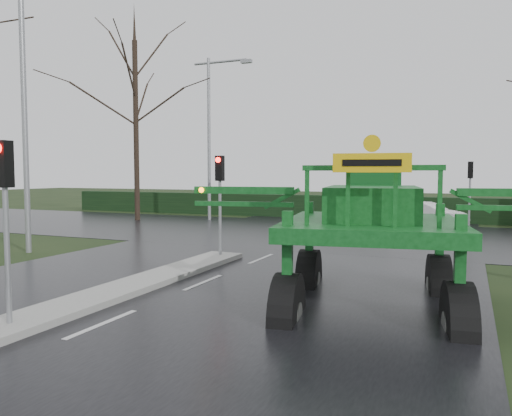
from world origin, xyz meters
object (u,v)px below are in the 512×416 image
at_px(street_light_left_near, 30,88).
at_px(crop_sprayer, 290,211).
at_px(traffic_signal_near, 5,192).
at_px(traffic_signal_mid, 220,183).
at_px(street_light_left_far, 213,124).
at_px(traffic_signal_far, 470,180).
at_px(white_sedan, 428,227).

relative_size(street_light_left_near, crop_sprayer, 1.24).
xyz_separation_m(traffic_signal_near, traffic_signal_mid, (0.00, 8.50, 0.00)).
height_order(traffic_signal_mid, crop_sprayer, crop_sprayer).
relative_size(traffic_signal_mid, street_light_left_far, 0.35).
xyz_separation_m(traffic_signal_far, crop_sprayer, (-3.42, -17.90, -0.43)).
height_order(crop_sprayer, white_sedan, crop_sprayer).
xyz_separation_m(traffic_signal_far, white_sedan, (-2.06, 1.12, -2.59)).
distance_m(traffic_signal_near, traffic_signal_far, 22.42).
xyz_separation_m(traffic_signal_near, street_light_left_near, (-6.89, 7.01, 3.40)).
bearing_deg(crop_sprayer, traffic_signal_far, 69.91).
distance_m(traffic_signal_mid, white_sedan, 15.02).
height_order(traffic_signal_mid, street_light_left_far, street_light_left_far).
height_order(traffic_signal_far, street_light_left_far, street_light_left_far).
distance_m(traffic_signal_near, street_light_left_far, 22.37).
relative_size(traffic_signal_near, street_light_left_far, 0.35).
bearing_deg(traffic_signal_far, crop_sprayer, 79.19).
relative_size(street_light_left_near, white_sedan, 2.49).
xyz_separation_m(street_light_left_near, crop_sprayer, (11.28, -3.89, -3.83)).
height_order(traffic_signal_far, white_sedan, traffic_signal_far).
relative_size(traffic_signal_far, street_light_left_far, 0.35).
relative_size(traffic_signal_mid, traffic_signal_far, 1.00).
bearing_deg(traffic_signal_mid, crop_sprayer, -50.83).
bearing_deg(traffic_signal_far, traffic_signal_mid, 58.07).
height_order(street_light_left_near, street_light_left_far, same).
xyz_separation_m(crop_sprayer, white_sedan, (1.36, 19.01, -2.16)).
bearing_deg(traffic_signal_mid, white_sedan, 67.16).
distance_m(traffic_signal_mid, crop_sprayer, 6.95).
height_order(traffic_signal_near, white_sedan, traffic_signal_near).
bearing_deg(crop_sprayer, white_sedan, 76.63).
relative_size(traffic_signal_mid, white_sedan, 0.88).
bearing_deg(white_sedan, traffic_signal_near, -175.61).
bearing_deg(white_sedan, street_light_left_near, 159.06).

